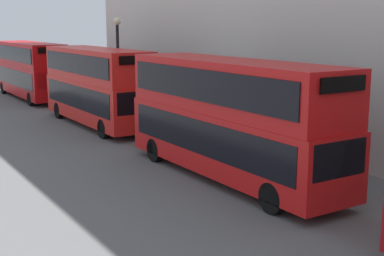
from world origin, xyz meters
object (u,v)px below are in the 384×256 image
(bus_second_in_queue, at_px, (230,115))
(pedestrian, at_px, (74,91))
(bus_third_in_queue, at_px, (97,83))
(bus_trailing, at_px, (29,68))

(bus_second_in_queue, height_order, pedestrian, bus_second_in_queue)
(bus_second_in_queue, xyz_separation_m, bus_third_in_queue, (0.00, 12.69, -0.04))
(bus_trailing, relative_size, pedestrian, 6.61)
(bus_third_in_queue, xyz_separation_m, pedestrian, (2.28, 10.00, -1.64))
(bus_second_in_queue, height_order, bus_trailing, bus_second_in_queue)
(bus_third_in_queue, bearing_deg, pedestrian, 77.17)
(bus_third_in_queue, height_order, pedestrian, bus_third_in_queue)
(bus_second_in_queue, height_order, bus_third_in_queue, bus_second_in_queue)
(bus_trailing, bearing_deg, bus_third_in_queue, -90.00)
(bus_second_in_queue, relative_size, pedestrian, 6.34)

